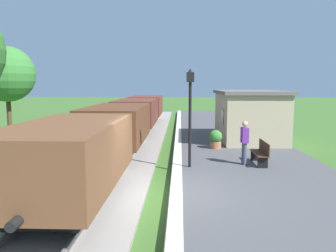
{
  "coord_description": "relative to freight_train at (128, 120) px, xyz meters",
  "views": [
    {
      "loc": [
        0.5,
        -9.26,
        3.36
      ],
      "look_at": [
        0.03,
        3.38,
        1.76
      ],
      "focal_mm": 35.04,
      "sensor_mm": 36.0,
      "label": 1
    }
  ],
  "objects": [
    {
      "name": "lamp_post_near",
      "position": [
        3.27,
        -6.02,
        1.41
      ],
      "size": [
        0.28,
        0.28,
        3.7
      ],
      "color": "black",
      "rests_on": "platform_slab"
    },
    {
      "name": "platform_slab",
      "position": [
        5.6,
        -8.97,
        -1.27
      ],
      "size": [
        6.0,
        60.0,
        0.25
      ],
      "primitive_type": "cube",
      "color": "#4C4C4F",
      "rests_on": "ground"
    },
    {
      "name": "rail_far",
      "position": [
        -0.72,
        -8.97,
        -1.21
      ],
      "size": [
        0.07,
        60.0,
        0.14
      ],
      "primitive_type": "cube",
      "color": "slate",
      "rests_on": "track_ballast"
    },
    {
      "name": "tree_trackside_far",
      "position": [
        -7.87,
        1.96,
        2.6
      ],
      "size": [
        3.45,
        3.45,
        5.74
      ],
      "color": "#4C3823",
      "rests_on": "ground"
    },
    {
      "name": "track_ballast",
      "position": [
        0.0,
        -8.97,
        -1.34
      ],
      "size": [
        3.8,
        60.0,
        0.12
      ],
      "primitive_type": "cube",
      "color": "gray",
      "rests_on": "ground"
    },
    {
      "name": "platform_edge_stripe",
      "position": [
        2.8,
        -8.97,
        -1.14
      ],
      "size": [
        0.36,
        60.0,
        0.01
      ],
      "primitive_type": "cube",
      "color": "silver",
      "rests_on": "platform_slab"
    },
    {
      "name": "station_hut",
      "position": [
        6.8,
        0.49,
        0.26
      ],
      "size": [
        3.5,
        5.8,
        2.78
      ],
      "color": "tan",
      "rests_on": "platform_slab"
    },
    {
      "name": "rail_near",
      "position": [
        0.72,
        -8.97,
        -1.21
      ],
      "size": [
        0.07,
        60.0,
        0.14
      ],
      "primitive_type": "cube",
      "color": "slate",
      "rests_on": "track_ballast"
    },
    {
      "name": "potted_planter",
      "position": [
        4.64,
        -2.32,
        -0.67
      ],
      "size": [
        0.64,
        0.64,
        0.92
      ],
      "color": "#9E6642",
      "rests_on": "platform_slab"
    },
    {
      "name": "person_waiting",
      "position": [
        5.41,
        -5.55,
        -0.21
      ],
      "size": [
        0.27,
        0.4,
        1.71
      ],
      "rotation": [
        0.0,
        0.0,
        3.22
      ],
      "color": "#474C66",
      "rests_on": "platform_slab"
    },
    {
      "name": "ground_plane",
      "position": [
        2.4,
        -8.97,
        -1.4
      ],
      "size": [
        160.0,
        160.0,
        0.0
      ],
      "primitive_type": "plane",
      "color": "#3D6628"
    },
    {
      "name": "freight_train",
      "position": [
        0.0,
        0.0,
        0.0
      ],
      "size": [
        2.5,
        26.0,
        2.12
      ],
      "color": "brown",
      "rests_on": "rail_near"
    },
    {
      "name": "bench_near_hut",
      "position": [
        6.08,
        -5.51,
        -0.68
      ],
      "size": [
        0.42,
        1.5,
        0.91
      ],
      "color": "#422819",
      "rests_on": "platform_slab"
    }
  ]
}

